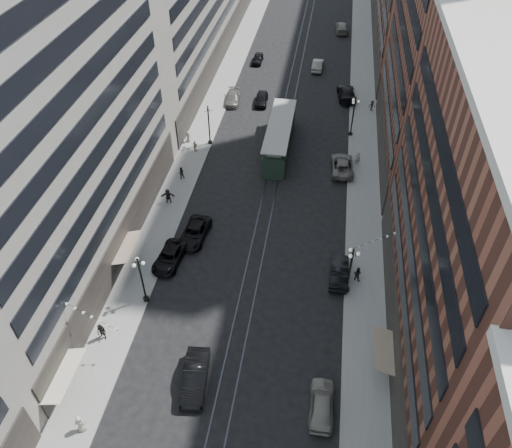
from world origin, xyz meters
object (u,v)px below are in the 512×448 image
Objects in this scene: pedestrian_8 at (357,158)px; lamppost_sw_mid at (209,124)px; pedestrian_5 at (168,196)px; pedestrian_7 at (357,274)px; pedestrian_2 at (102,332)px; car_14 at (318,65)px; pedestrian_6 at (195,146)px; car_7 at (195,233)px; car_extra_0 at (342,27)px; lamppost_se_far at (350,269)px; car_8 at (232,98)px; pedestrian_9 at (372,106)px; lamppost_se_mid at (353,115)px; car_9 at (258,59)px; lamppost_sw_far at (142,279)px; car_4 at (322,404)px; car_13 at (261,99)px; car_10 at (339,272)px; car_12 at (346,93)px; pedestrian_extra_1 at (188,137)px; car_2 at (170,257)px; streetcar at (279,138)px; pedestrian_extra_0 at (181,173)px; pedestrian_1 at (80,423)px.

lamppost_sw_mid is at bearing -12.75° from pedestrian_8.
pedestrian_7 is at bearing -31.82° from pedestrian_5.
pedestrian_2 is 23.94m from pedestrian_7.
pedestrian_6 is (-14.13, -27.09, 0.14)m from car_14.
car_7 is (2.40, -17.99, -2.36)m from lamppost_sw_mid.
lamppost_se_far is at bearing 87.34° from car_extra_0.
lamppost_se_far reaches higher than car_8.
lamppost_se_mid is at bearing -122.79° from pedestrian_9.
car_extra_0 is at bearing 50.09° from car_9.
pedestrian_7 is at bearing -103.94° from pedestrian_9.
car_14 is at bearing 113.61° from pedestrian_9.
lamppost_sw_far is 2.98× the size of pedestrian_8.
car_4 is 2.67× the size of pedestrian_5.
pedestrian_7 reaches higher than car_4.
lamppost_sw_mid is 31.86m from pedestrian_2.
car_14 is at bearing 57.58° from car_13.
car_10 is at bearing 153.37° from pedestrian_6.
car_extra_0 is at bearing 62.17° from pedestrian_5.
pedestrian_2 is 0.30× the size of car_12.
lamppost_se_far is 1.04× the size of car_7.
car_7 is 29.73m from car_8.
lamppost_se_mid is 1.17× the size of car_4.
car_extra_0 is at bearing 62.57° from pedestrian_extra_1.
car_7 is at bearing 36.50° from pedestrian_8.
lamppost_sw_far is at bearing -90.00° from lamppost_sw_mid.
lamppost_sw_far is 5.76m from car_2.
car_10 is (16.80, -33.02, 0.09)m from car_8.
car_10 is 1.74m from pedestrian_7.
car_12 is (17.60, 15.63, -2.21)m from lamppost_sw_mid.
lamppost_sw_far reaches higher than pedestrian_9.
lamppost_se_mid is 1.17× the size of car_14.
car_14 reaches higher than car_2.
pedestrian_extra_1 is at bearing 59.84° from car_14.
lamppost_se_mid is at bearing -90.03° from pedestrian_8.
lamppost_se_mid reaches higher than car_12.
lamppost_sw_mid is 45.37m from car_extra_0.
lamppost_sw_far is at bearing 19.09° from car_10.
car_8 is 0.85× the size of car_extra_0.
car_9 is (2.40, 26.15, -2.40)m from lamppost_sw_mid.
lamppost_se_mid reaches higher than car_9.
lamppost_se_far is 1.17× the size of car_14.
pedestrian_7 is at bearing -69.87° from car_9.
car_12 is at bearing -91.76° from pedestrian_8.
lamppost_se_far is at bearing 2.39° from car_2.
streetcar is 26.94m from car_9.
pedestrian_extra_1 is at bearing -105.63° from pedestrian_extra_0.
car_7 is 3.46× the size of pedestrian_6.
pedestrian_1 reaches higher than car_8.
streetcar is at bearing -74.80° from car_9.
pedestrian_extra_1 is at bearing 61.10° from car_extra_0.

